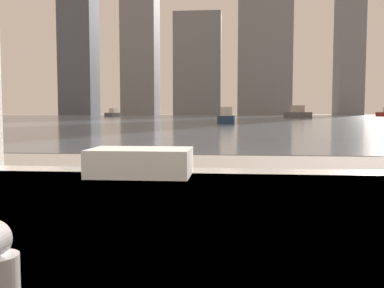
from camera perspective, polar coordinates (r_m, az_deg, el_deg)
towel_stack at (r=1.26m, az=-6.88°, el=-2.42°), size 0.29×0.18×0.08m
harbor_water at (r=62.30m, az=5.17°, el=3.56°), size 180.00×110.00×0.01m
harbor_boat_2 at (r=27.55m, az=4.61°, el=3.51°), size 1.08×2.90×1.07m
harbor_boat_4 at (r=72.98m, az=-10.43°, el=3.99°), size 2.16×3.95×1.41m
harbor_boat_5 at (r=55.36m, az=13.89°, el=3.95°), size 3.06×4.46×1.59m
skyline_tower_0 at (r=127.66m, az=-14.89°, el=13.77°), size 9.22×8.81×44.35m
skyline_tower_1 at (r=122.93m, az=-6.90°, el=14.46°), size 9.32×9.80×45.21m
skyline_tower_2 at (r=119.39m, az=0.76°, el=10.53°), size 12.82×7.37×27.61m
skyline_tower_3 at (r=120.43m, az=9.58°, el=14.15°), size 13.86×13.14×43.14m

